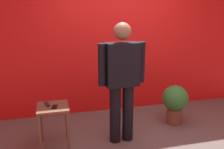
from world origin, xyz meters
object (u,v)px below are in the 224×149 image
standing_person (122,78)px  potted_plant (175,101)px  tv_remote (47,104)px  cell_phone (55,107)px  side_table (53,114)px

standing_person → potted_plant: standing_person is taller
tv_remote → potted_plant: 2.13m
standing_person → cell_phone: size_ratio=12.29×
tv_remote → side_table: bearing=-57.4°
standing_person → potted_plant: 1.24m
side_table → tv_remote: bearing=137.1°
potted_plant → cell_phone: bearing=-172.2°
cell_phone → potted_plant: potted_plant is taller
potted_plant → tv_remote: bearing=-175.6°
tv_remote → potted_plant: (2.11, 0.16, -0.22)m
potted_plant → standing_person: bearing=-163.5°
cell_phone → tv_remote: 0.15m
tv_remote → standing_person: bearing=-22.5°
side_table → cell_phone: size_ratio=4.32×
standing_person → side_table: standing_person is taller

